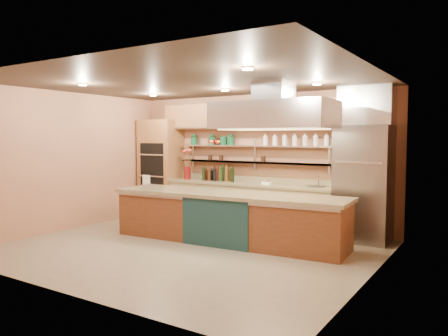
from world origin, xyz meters
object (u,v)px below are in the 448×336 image
Objects in this scene: green_canister at (223,141)px; copper_kettle at (218,142)px; flower_vase at (187,173)px; refrigerator at (363,184)px; kitchen_scale at (267,182)px; island at (227,217)px.

copper_kettle is at bearing 180.00° from green_canister.
copper_kettle is at bearing 17.26° from flower_vase.
refrigerator is at bearing -4.02° from copper_kettle.
refrigerator reaches higher than kitchen_scale.
copper_kettle is at bearing 124.02° from island.
island is 22.97× the size of green_canister.
copper_kettle is at bearing 175.98° from refrigerator.
green_canister is at bearing 175.81° from refrigerator.
kitchen_scale is (2.04, 0.00, -0.09)m from flower_vase.
flower_vase is at bearing -162.74° from copper_kettle.
island is at bearing -35.36° from flower_vase.
green_canister is at bearing 163.26° from kitchen_scale.
copper_kettle is 0.97× the size of green_canister.
refrigerator reaches higher than green_canister.
refrigerator is 0.49× the size of island.
island is at bearing -100.01° from kitchen_scale.
kitchen_scale is at bearing -9.41° from copper_kettle.
refrigerator is at bearing 30.26° from island.
flower_vase reaches higher than island.
island is 2.47m from flower_vase.
kitchen_scale is at bearing 179.71° from refrigerator.
kitchen_scale is at bearing -10.44° from green_canister.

